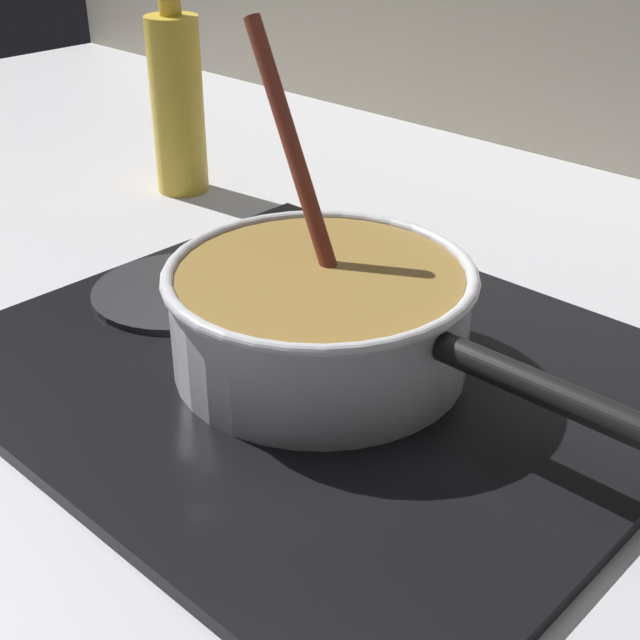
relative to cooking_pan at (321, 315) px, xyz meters
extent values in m
cube|color=#B7B7BC|center=(-0.09, -0.14, -0.08)|extent=(2.40, 1.60, 0.04)
cube|color=black|center=(0.00, 0.00, -0.05)|extent=(0.56, 0.48, 0.01)
torus|color=#592D0C|center=(0.00, 0.00, -0.04)|extent=(0.16, 0.16, 0.01)
cylinder|color=#262628|center=(-0.19, 0.00, -0.04)|extent=(0.16, 0.16, 0.01)
cylinder|color=silver|center=(0.00, 0.00, -0.01)|extent=(0.24, 0.24, 0.08)
cylinder|color=olive|center=(0.00, 0.00, 0.00)|extent=(0.23, 0.23, 0.08)
torus|color=silver|center=(0.00, 0.00, 0.04)|extent=(0.25, 0.25, 0.01)
cylinder|color=black|center=(0.21, 0.00, 0.02)|extent=(0.17, 0.02, 0.02)
cylinder|color=#EDD88C|center=(0.00, 0.05, 0.03)|extent=(0.03, 0.03, 0.01)
cylinder|color=beige|center=(0.05, -0.01, 0.03)|extent=(0.03, 0.03, 0.01)
cylinder|color=#E5CC7A|center=(-0.03, -0.05, 0.03)|extent=(0.04, 0.04, 0.01)
cylinder|color=#EDD88C|center=(-0.07, -0.01, 0.03)|extent=(0.04, 0.04, 0.01)
cylinder|color=maroon|center=(-0.05, 0.02, 0.12)|extent=(0.12, 0.04, 0.20)
cube|color=brown|center=(0.00, 0.01, 0.02)|extent=(0.05, 0.04, 0.01)
cylinder|color=gold|center=(-0.43, 0.20, 0.05)|extent=(0.06, 0.06, 0.21)
camera|label=1|loc=(0.43, -0.46, 0.34)|focal=50.02mm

